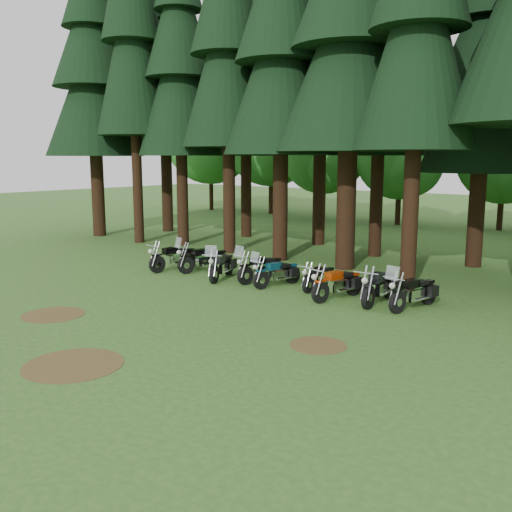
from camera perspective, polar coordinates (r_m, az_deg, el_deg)
The scene contains 29 objects.
ground at distance 16.50m, azimuth -8.10°, elevation -6.13°, with size 120.00×120.00×0.00m, color #2E581F.
pine_front_0 at distance 34.71m, azimuth -16.10°, elevation 18.03°, with size 5.49×5.49×16.17m.
pine_front_1 at distance 31.91m, azimuth -12.36°, elevation 23.01°, with size 3.92×3.92×19.88m.
pine_front_2 at distance 30.18m, azimuth -7.68°, elevation 19.67°, with size 4.32×4.32×16.22m.
pine_front_3 at distance 27.74m, azimuth -2.84°, elevation 22.34°, with size 4.32×4.32×17.57m.
pine_front_4 at distance 25.62m, azimuth 2.57°, elevation 21.69°, with size 4.95×4.95×16.33m.
pine_front_5 at distance 23.96m, azimuth 9.52°, elevation 22.97°, with size 5.81×5.81×16.72m.
pine_back_0 at distance 36.11m, azimuth -9.23°, elevation 18.95°, with size 5.00×5.00×17.21m.
pine_back_1 at distance 33.10m, azimuth -1.03°, elevation 18.87°, with size 4.52×4.52×16.22m.
pine_back_2 at distance 30.32m, azimuth 6.60°, elevation 19.74°, with size 4.85×4.85×16.30m.
pine_back_3 at distance 27.11m, azimuth 12.51°, elevation 20.64°, with size 4.35×4.35×16.20m.
pine_back_4 at distance 25.50m, azimuth 22.04°, elevation 17.58°, with size 4.94×4.94×13.78m.
decid_0 at distance 49.40m, azimuth -4.45°, elevation 11.41°, with size 8.00×7.78×10.00m.
decid_1 at distance 45.84m, azimuth 1.69°, elevation 11.48°, with size 7.91×7.69×9.88m.
decid_2 at distance 41.87m, azimuth 7.03°, elevation 10.37°, with size 6.72×6.53×8.40m.
decid_3 at distance 39.48m, azimuth 14.47°, elevation 9.53°, with size 6.12×5.95×7.65m.
decid_4 at distance 38.47m, azimuth 23.87°, elevation 8.80°, with size 5.93×5.76×7.41m.
dirt_patch_0 at distance 17.66m, azimuth -19.63°, elevation -5.54°, with size 1.80×1.80×0.01m, color #4C3D1E.
dirt_patch_1 at distance 14.10m, azimuth 6.23°, elevation -8.86°, with size 1.40×1.40×0.01m, color #4C3D1E.
dirt_patch_2 at distance 13.40m, azimuth -17.81°, elevation -10.31°, with size 2.20×2.20×0.01m, color #4C3D1E.
motorcycle_0 at distance 23.26m, azimuth -8.18°, elevation -0.24°, with size 0.47×2.33×0.95m.
motorcycle_1 at distance 22.82m, azimuth -5.26°, elevation -0.36°, with size 0.99×2.30×1.47m.
motorcycle_2 at distance 21.35m, azimuth -3.47°, elevation -1.06°, with size 1.12×2.23×1.45m.
motorcycle_3 at distance 20.91m, azimuth 0.50°, elevation -1.28°, with size 0.60×2.30×1.44m.
motorcycle_4 at distance 20.17m, azimuth 2.11°, elevation -1.79°, with size 0.72×2.14×1.35m.
motorcycle_5 at distance 19.78m, azimuth 6.37°, elevation -2.21°, with size 0.27×1.95×0.80m.
motorcycle_6 at distance 18.54m, azimuth 8.19°, elevation -2.86°, with size 0.59×2.25×0.92m.
motorcycle_7 at distance 18.24m, azimuth 12.21°, elevation -3.09°, with size 0.42×2.42×0.98m.
motorcycle_8 at distance 17.80m, azimuth 15.46°, elevation -3.60°, with size 0.73×2.31×1.45m.
Camera 1 is at (11.62, -10.81, 4.51)m, focal length 40.00 mm.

